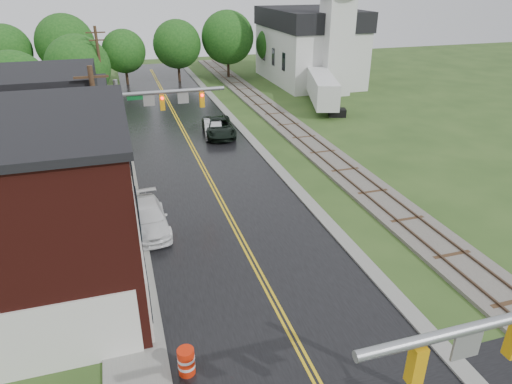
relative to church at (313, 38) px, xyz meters
name	(u,v)px	position (x,y,z in m)	size (l,w,h in m)	color
main_road	(198,158)	(-20.00, -23.74, -5.83)	(10.00, 90.00, 0.02)	black
curb_right	(246,134)	(-14.60, -18.74, -5.83)	(0.80, 70.00, 0.12)	gray
sidewalk_left	(121,194)	(-26.20, -28.74, -5.83)	(2.40, 50.00, 0.12)	gray
yellow_house	(35,152)	(-31.00, -27.74, -2.63)	(8.00, 7.00, 6.40)	tan
darkred_building	(65,125)	(-30.00, -18.74, -3.63)	(7.00, 6.00, 4.40)	#3F0F0C
church	(313,38)	(0.00, 0.00, 0.00)	(10.40, 18.40, 20.00)	silver
railroad	(292,128)	(-10.00, -18.74, -5.73)	(3.20, 80.00, 0.30)	#59544C
traffic_signal_far	(152,111)	(-23.47, -26.74, -0.86)	(7.34, 0.43, 7.20)	gray
utility_pole_b	(101,142)	(-26.80, -31.74, -1.11)	(1.80, 0.28, 9.00)	#382616
utility_pole_c	(101,72)	(-26.80, -9.74, -1.11)	(1.80, 0.28, 9.00)	#382616
tree_left_c	(17,87)	(-33.85, -13.84, -1.32)	(6.00, 6.00, 7.65)	black
tree_left_e	(80,69)	(-28.85, -7.84, -1.02)	(6.40, 6.40, 8.16)	black
suv_dark	(219,127)	(-17.09, -18.54, -5.04)	(2.63, 5.71, 1.59)	black
sedan_silver	(213,128)	(-17.62, -18.46, -5.11)	(1.53, 4.38, 1.44)	#ABAAAF
pickup_white	(148,218)	(-24.80, -34.11, -5.09)	(2.10, 5.16, 1.50)	white
semi_trailer	(322,88)	(-3.91, -12.11, -3.75)	(5.37, 10.86, 3.46)	black
construction_barrel	(186,362)	(-24.41, -45.28, -5.28)	(0.62, 0.62, 1.11)	red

